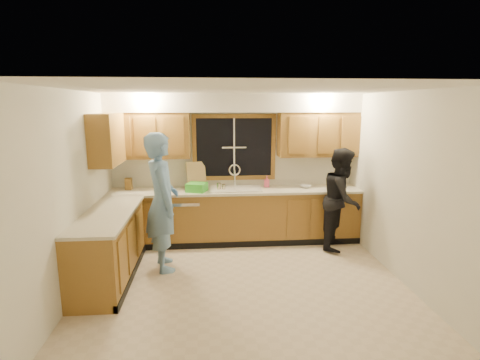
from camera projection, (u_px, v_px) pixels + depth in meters
name	position (u px, v px, depth m)	size (l,w,h in m)	color
floor	(244.00, 284.00, 4.93)	(4.20, 4.20, 0.00)	beige
ceiling	(245.00, 89.00, 4.44)	(4.20, 4.20, 0.00)	white
wall_back	(234.00, 167.00, 6.54)	(4.20, 4.20, 0.00)	silver
wall_left	(72.00, 195.00, 4.51)	(3.80, 3.80, 0.00)	silver
wall_right	(405.00, 189.00, 4.86)	(3.80, 3.80, 0.00)	silver
base_cabinets_back	(236.00, 217.00, 6.41)	(4.20, 0.60, 0.88)	olive
base_cabinets_left	(109.00, 247.00, 5.04)	(0.60, 1.90, 0.88)	olive
countertop_back	(236.00, 191.00, 6.31)	(4.20, 0.63, 0.04)	beige
countertop_left	(108.00, 214.00, 4.95)	(0.63, 1.90, 0.04)	beige
upper_cabinets_left	(149.00, 136.00, 6.15)	(1.35, 0.33, 0.75)	olive
upper_cabinets_right	(318.00, 135.00, 6.39)	(1.35, 0.33, 0.75)	olive
upper_cabinets_return	(107.00, 139.00, 5.51)	(0.33, 0.90, 0.75)	olive
soffit	(235.00, 103.00, 6.16)	(4.20, 0.35, 0.30)	white
window_frame	(234.00, 147.00, 6.47)	(1.44, 0.03, 1.14)	black
sink	(235.00, 193.00, 6.33)	(0.86, 0.52, 0.57)	white
dishwasher	(186.00, 220.00, 6.34)	(0.60, 0.56, 0.82)	white
stove	(97.00, 264.00, 4.48)	(0.58, 0.75, 0.90)	white
man	(162.00, 202.00, 5.26)	(0.71, 0.47, 1.96)	#6793C3
woman	(342.00, 199.00, 6.06)	(0.80, 0.63, 1.65)	black
knife_block	(129.00, 184.00, 6.29)	(0.11, 0.09, 0.20)	olive
cutting_board	(196.00, 175.00, 6.43)	(0.33, 0.02, 0.45)	tan
dish_crate	(197.00, 187.00, 6.16)	(0.30, 0.28, 0.14)	green
soap_bottle	(267.00, 181.00, 6.50)	(0.09, 0.09, 0.19)	#FB5F87
bowl	(305.00, 186.00, 6.46)	(0.19, 0.19, 0.05)	silver
can_left	(224.00, 187.00, 6.22)	(0.06, 0.06, 0.11)	#B7AD8C
can_right	(219.00, 187.00, 6.21)	(0.07, 0.07, 0.13)	#B7AD8C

